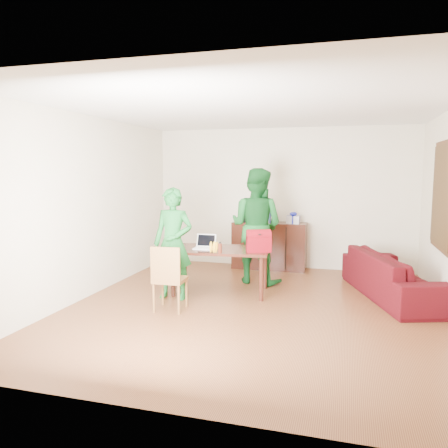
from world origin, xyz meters
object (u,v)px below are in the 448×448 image
(table, at_px, (220,254))
(red_bag, at_px, (259,243))
(laptop, at_px, (204,246))
(person_far, at_px, (256,226))
(chair, at_px, (170,291))
(sofa, at_px, (395,275))
(bottle, at_px, (220,248))
(person_near, at_px, (173,244))

(table, height_order, red_bag, red_bag)
(laptop, relative_size, red_bag, 0.88)
(person_far, distance_m, laptop, 1.11)
(table, relative_size, chair, 1.74)
(person_far, bearing_deg, sofa, -172.92)
(person_far, height_order, sofa, person_far)
(laptop, distance_m, bottle, 0.44)
(person_far, height_order, red_bag, person_far)
(bottle, xyz_separation_m, red_bag, (0.51, 0.28, 0.05))
(laptop, xyz_separation_m, bottle, (0.34, -0.28, 0.04))
(sofa, bearing_deg, person_far, 63.24)
(person_near, bearing_deg, sofa, 17.89)
(chair, distance_m, person_near, 0.79)
(chair, relative_size, sofa, 0.40)
(chair, relative_size, red_bag, 2.53)
(person_far, distance_m, red_bag, 0.92)
(chair, bearing_deg, person_near, 104.14)
(chair, height_order, person_far, person_far)
(laptop, bearing_deg, person_far, 52.25)
(person_far, bearing_deg, person_near, 67.21)
(bottle, bearing_deg, chair, -129.94)
(sofa, bearing_deg, red_bag, 87.58)
(person_near, height_order, bottle, person_near)
(table, distance_m, sofa, 2.65)
(bottle, bearing_deg, person_near, -172.08)
(person_near, distance_m, red_bag, 1.26)
(red_bag, xyz_separation_m, sofa, (1.97, 0.58, -0.50))
(table, bearing_deg, laptop, -163.92)
(table, distance_m, red_bag, 0.66)
(chair, xyz_separation_m, sofa, (3.01, 1.48, 0.07))
(table, distance_m, person_near, 0.78)
(table, bearing_deg, chair, -119.09)
(bottle, bearing_deg, red_bag, 28.64)
(person_far, height_order, bottle, person_far)
(bottle, relative_size, sofa, 0.07)
(sofa, bearing_deg, table, 81.89)
(table, distance_m, chair, 1.14)
(person_far, bearing_deg, chair, 80.58)
(bottle, bearing_deg, table, 105.07)
(chair, distance_m, laptop, 1.04)
(person_near, bearing_deg, red_bag, 18.57)
(laptop, height_order, sofa, laptop)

